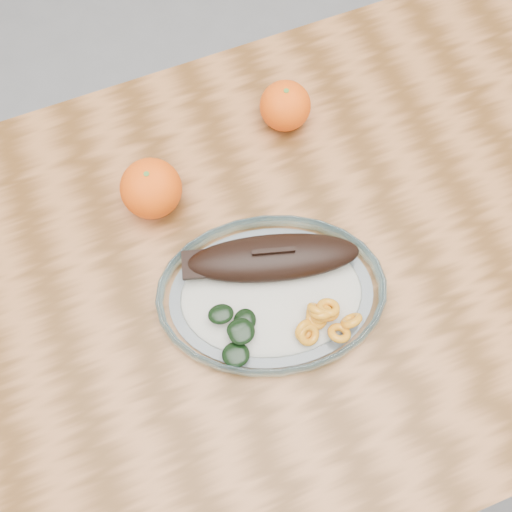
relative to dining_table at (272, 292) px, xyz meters
name	(u,v)px	position (x,y,z in m)	size (l,w,h in m)	color
ground	(266,373)	(0.00, 0.00, -0.65)	(3.00, 3.00, 0.00)	slate
dining_table	(272,292)	(0.00, 0.00, 0.00)	(1.20, 0.80, 0.75)	#583414
plated_meal	(272,292)	(-0.02, -0.03, 0.12)	(0.71, 0.71, 0.08)	white
orange_left	(151,189)	(-0.13, 0.17, 0.14)	(0.09, 0.09, 0.09)	#FA3C05
orange_right	(285,106)	(0.11, 0.23, 0.14)	(0.08, 0.08, 0.08)	#FA3C05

